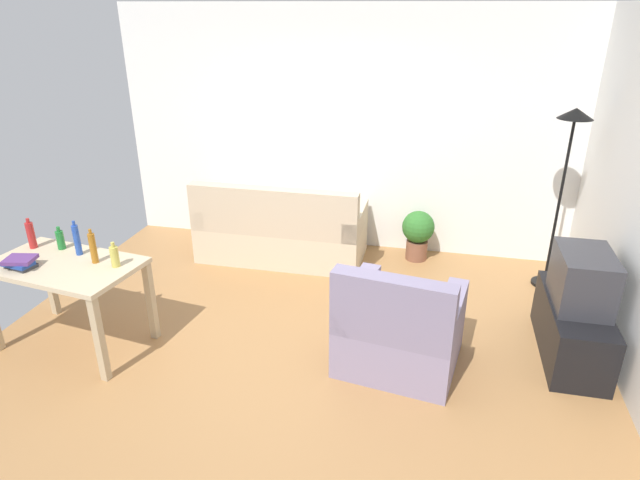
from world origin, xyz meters
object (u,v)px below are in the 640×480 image
object	(u,v)px
tv_stand	(572,329)
book_stack	(20,263)
couch	(281,233)
bottle_red	(31,235)
bottle_squat	(115,256)
potted_plant	(418,232)
armchair	(399,330)
desk	(65,275)
bottle_blue	(77,240)
torchiere_lamp	(569,151)
tv	(583,279)
bottle_amber	(93,248)
bottle_green	(60,240)

from	to	relation	value
tv_stand	book_stack	bearing A→B (deg)	101.70
couch	bottle_red	world-z (taller)	bottle_red
bottle_red	book_stack	world-z (taller)	bottle_red
book_stack	bottle_squat	bearing A→B (deg)	14.72
potted_plant	armchair	distance (m)	2.04
couch	bottle_squat	distance (m)	2.19
tv_stand	desk	size ratio (longest dim) A/B	0.85
couch	bottle_squat	size ratio (longest dim) A/B	8.81
couch	bottle_blue	distance (m)	2.27
torchiere_lamp	bottle_squat	bearing A→B (deg)	-151.63
tv	book_stack	bearing A→B (deg)	101.69
tv	bottle_red	bearing A→B (deg)	96.82
tv	tv_stand	bearing A→B (deg)	90.00
bottle_blue	armchair	bearing A→B (deg)	2.42
torchiere_lamp	armchair	distance (m)	2.45
couch	tv	size ratio (longest dim) A/B	3.06
bottle_amber	book_stack	bearing A→B (deg)	-157.33
bottle_blue	book_stack	xyz separation A→B (m)	(-0.30, -0.32, -0.09)
bottle_squat	book_stack	world-z (taller)	bottle_squat
desk	bottle_red	distance (m)	0.54
bottle_amber	couch	bearing A→B (deg)	63.55
couch	bottle_red	distance (m)	2.51
tv_stand	bottle_red	xyz separation A→B (m)	(-4.50, -0.54, 0.64)
bottle_green	bottle_squat	bearing A→B (deg)	-17.66
tv	potted_plant	world-z (taller)	tv
torchiere_lamp	bottle_amber	distance (m)	4.30
tv	bottle_amber	size ratio (longest dim) A/B	2.07
armchair	bottle_blue	world-z (taller)	bottle_blue
tv_stand	bottle_squat	size ratio (longest dim) A/B	5.29
bottle_green	book_stack	world-z (taller)	bottle_green
bottle_squat	bottle_green	bearing A→B (deg)	162.34
bottle_blue	bottle_amber	world-z (taller)	bottle_blue
bottle_amber	armchair	bearing A→B (deg)	5.12
torchiere_lamp	bottle_blue	bearing A→B (deg)	-155.75
bottle_red	bottle_squat	world-z (taller)	bottle_red
couch	bottle_amber	xyz separation A→B (m)	(-0.97, -1.95, 0.58)
bottle_red	book_stack	bearing A→B (deg)	-65.13
bottle_blue	bottle_red	bearing A→B (deg)	175.68
bottle_blue	bottle_amber	bearing A→B (deg)	-25.86
couch	potted_plant	size ratio (longest dim) A/B	3.22
bottle_squat	potted_plant	bearing A→B (deg)	45.14
bottle_green	book_stack	bearing A→B (deg)	-102.13
bottle_squat	book_stack	distance (m)	0.75
desk	bottle_green	distance (m)	0.37
potted_plant	bottle_squat	distance (m)	3.27
couch	bottle_blue	xyz separation A→B (m)	(-1.19, -1.84, 0.59)
armchair	torchiere_lamp	bearing A→B (deg)	-119.92
potted_plant	tv	bearing A→B (deg)	-49.63
bottle_amber	desk	bearing A→B (deg)	-163.82
potted_plant	bottle_red	size ratio (longest dim) A/B	2.13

